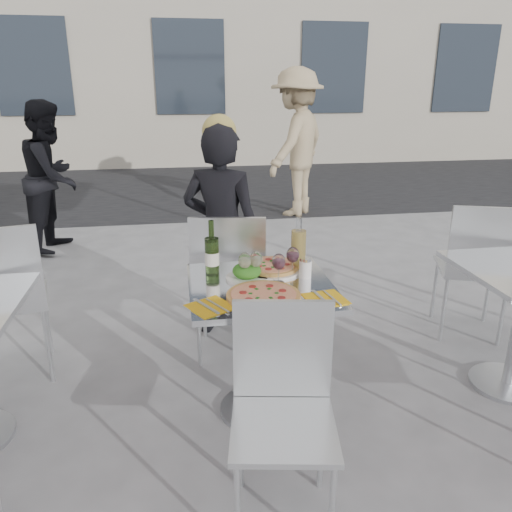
{
  "coord_description": "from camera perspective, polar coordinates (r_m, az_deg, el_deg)",
  "views": [
    {
      "loc": [
        -0.39,
        -2.29,
        1.71
      ],
      "look_at": [
        0.0,
        0.15,
        0.85
      ],
      "focal_mm": 35.0,
      "sensor_mm": 36.0,
      "label": 1
    }
  ],
  "objects": [
    {
      "name": "napkin_right",
      "position": [
        2.37,
        7.95,
        -4.83
      ],
      "size": [
        0.21,
        0.21,
        0.01
      ],
      "rotation": [
        0.0,
        0.0,
        0.16
      ],
      "color": "yellow",
      "rests_on": "main_table"
    },
    {
      "name": "napkin_left",
      "position": [
        2.28,
        -5.23,
        -5.75
      ],
      "size": [
        0.25,
        0.25,
        0.01
      ],
      "rotation": [
        0.0,
        0.0,
        0.51
      ],
      "color": "yellow",
      "rests_on": "main_table"
    },
    {
      "name": "sugar_shaker",
      "position": [
        2.6,
        5.66,
        -1.34
      ],
      "size": [
        0.06,
        0.06,
        0.11
      ],
      "color": "white",
      "rests_on": "main_table"
    },
    {
      "name": "pizza_far",
      "position": [
        2.7,
        1.81,
        -1.29
      ],
      "size": [
        0.33,
        0.33,
        0.03
      ],
      "color": "white",
      "rests_on": "main_table"
    },
    {
      "name": "pedestrian_b",
      "position": [
        6.77,
        4.61,
        12.72
      ],
      "size": [
        1.32,
        1.41,
        1.91
      ],
      "primitive_type": "imported",
      "rotation": [
        0.0,
        0.0,
        4.05
      ],
      "color": "tan",
      "rests_on": "ground"
    },
    {
      "name": "pizza_near",
      "position": [
        2.36,
        0.86,
        -4.54
      ],
      "size": [
        0.35,
        0.35,
        0.02
      ],
      "color": "tan",
      "rests_on": "main_table"
    },
    {
      "name": "ground",
      "position": [
        2.88,
        0.5,
        -17.17
      ],
      "size": [
        80.0,
        80.0,
        0.0
      ],
      "primitive_type": "plane",
      "color": "slate"
    },
    {
      "name": "chair_far",
      "position": [
        3.09,
        -3.11,
        -2.23
      ],
      "size": [
        0.51,
        0.52,
        0.98
      ],
      "rotation": [
        0.0,
        0.0,
        2.99
      ],
      "color": "silver",
      "rests_on": "ground"
    },
    {
      "name": "main_table",
      "position": [
        2.6,
        0.53,
        -7.56
      ],
      "size": [
        0.72,
        0.72,
        0.75
      ],
      "color": "#B7BABF",
      "rests_on": "ground"
    },
    {
      "name": "wineglass_white_b",
      "position": [
        2.52,
        -0.01,
        -0.51
      ],
      "size": [
        0.07,
        0.07,
        0.16
      ],
      "color": "white",
      "rests_on": "main_table"
    },
    {
      "name": "carafe",
      "position": [
        2.68,
        4.86,
        0.82
      ],
      "size": [
        0.08,
        0.08,
        0.29
      ],
      "color": "tan",
      "rests_on": "main_table"
    },
    {
      "name": "wineglass_red_a",
      "position": [
        2.49,
        2.62,
        -0.78
      ],
      "size": [
        0.07,
        0.07,
        0.16
      ],
      "color": "white",
      "rests_on": "main_table"
    },
    {
      "name": "wineglass_red_b",
      "position": [
        2.6,
        4.22,
        0.02
      ],
      "size": [
        0.07,
        0.07,
        0.16
      ],
      "color": "white",
      "rests_on": "main_table"
    },
    {
      "name": "wine_bottle",
      "position": [
        2.61,
        -5.05,
        0.22
      ],
      "size": [
        0.08,
        0.08,
        0.29
      ],
      "color": "#314C1C",
      "rests_on": "main_table"
    },
    {
      "name": "chair_near",
      "position": [
        2.07,
        3.1,
        -15.65
      ],
      "size": [
        0.47,
        0.48,
        0.9
      ],
      "rotation": [
        0.0,
        0.0,
        -0.17
      ],
      "color": "silver",
      "rests_on": "ground"
    },
    {
      "name": "salad_plate",
      "position": [
        2.57,
        -1.04,
        -1.88
      ],
      "size": [
        0.22,
        0.22,
        0.09
      ],
      "color": "white",
      "rests_on": "main_table"
    },
    {
      "name": "side_chair_lfar",
      "position": [
        3.18,
        -26.93,
        -3.66
      ],
      "size": [
        0.55,
        0.56,
        0.99
      ],
      "rotation": [
        0.0,
        0.0,
        3.38
      ],
      "color": "silver",
      "rests_on": "ground"
    },
    {
      "name": "side_chair_rfar",
      "position": [
        3.67,
        23.92,
        -0.48
      ],
      "size": [
        0.57,
        0.58,
        0.97
      ],
      "rotation": [
        0.0,
        0.0,
        2.81
      ],
      "color": "silver",
      "rests_on": "ground"
    },
    {
      "name": "woman_diner",
      "position": [
        3.39,
        -3.96,
        2.51
      ],
      "size": [
        0.64,
        0.54,
        1.48
      ],
      "primitive_type": "imported",
      "rotation": [
        0.0,
        0.0,
        2.72
      ],
      "color": "black",
      "rests_on": "ground"
    },
    {
      "name": "street_asphalt",
      "position": [
        8.96,
        -6.56,
        8.07
      ],
      "size": [
        24.0,
        5.0,
        0.0
      ],
      "primitive_type": "cube",
      "color": "black",
      "rests_on": "ground"
    },
    {
      "name": "wineglass_white_a",
      "position": [
        2.51,
        -1.29,
        -0.65
      ],
      "size": [
        0.07,
        0.07,
        0.16
      ],
      "color": "white",
      "rests_on": "main_table"
    },
    {
      "name": "pedestrian_a",
      "position": [
        5.71,
        -22.29,
        8.37
      ],
      "size": [
        0.72,
        0.85,
        1.56
      ],
      "primitive_type": "imported",
      "rotation": [
        0.0,
        0.0,
        1.38
      ],
      "color": "black",
      "rests_on": "ground"
    }
  ]
}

